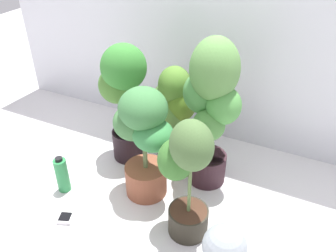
{
  "coord_description": "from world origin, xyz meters",
  "views": [
    {
      "loc": [
        0.81,
        -1.29,
        1.51
      ],
      "look_at": [
        0.07,
        0.23,
        0.41
      ],
      "focal_mm": 37.06,
      "sensor_mm": 36.0,
      "label": 1
    }
  ],
  "objects": [
    {
      "name": "ground_plane",
      "position": [
        0.0,
        0.0,
        0.0
      ],
      "size": [
        8.0,
        8.0,
        0.0
      ],
      "primitive_type": "plane",
      "color": "silver",
      "rests_on": "ground"
    },
    {
      "name": "potted_plant_front_right",
      "position": [
        0.32,
        -0.09,
        0.4
      ],
      "size": [
        0.34,
        0.3,
        0.7
      ],
      "color": "#2D291F",
      "rests_on": "ground"
    },
    {
      "name": "potted_plant_center",
      "position": [
        -0.0,
        0.08,
        0.41
      ],
      "size": [
        0.41,
        0.3,
        0.71
      ],
      "color": "brown",
      "rests_on": "ground"
    },
    {
      "name": "potted_plant_back_center",
      "position": [
        -0.01,
        0.5,
        0.39
      ],
      "size": [
        0.37,
        0.32,
        0.66
      ],
      "color": "black",
      "rests_on": "ground"
    },
    {
      "name": "potted_plant_back_left",
      "position": [
        -0.3,
        0.34,
        0.49
      ],
      "size": [
        0.38,
        0.36,
        0.82
      ],
      "color": "black",
      "rests_on": "ground"
    },
    {
      "name": "potted_plant_back_right",
      "position": [
        0.29,
        0.34,
        0.56
      ],
      "size": [
        0.4,
        0.36,
        0.94
      ],
      "color": "#341D24",
      "rests_on": "ground"
    },
    {
      "name": "hygrometer_box",
      "position": [
        -0.3,
        -0.33,
        0.01
      ],
      "size": [
        0.1,
        0.1,
        0.03
      ],
      "rotation": [
        0.0,
        0.0,
        0.36
      ],
      "color": "white",
      "rests_on": "ground"
    },
    {
      "name": "floor_fan",
      "position": [
        0.61,
        -0.32,
        0.24
      ],
      "size": [
        0.2,
        0.2,
        0.36
      ],
      "rotation": [
        0.0,
        0.0,
        1.54
      ],
      "color": "black",
      "rests_on": "ground"
    },
    {
      "name": "nutrient_bottle",
      "position": [
        -0.47,
        -0.13,
        0.12
      ],
      "size": [
        0.08,
        0.08,
        0.25
      ],
      "color": "#2C8747",
      "rests_on": "ground"
    }
  ]
}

